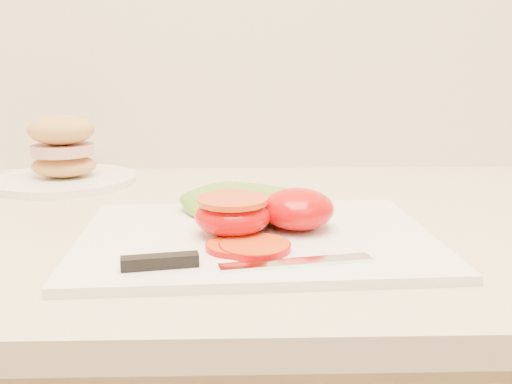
{
  "coord_description": "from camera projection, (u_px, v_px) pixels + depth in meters",
  "views": [
    {
      "loc": [
        -0.58,
        0.97,
        1.13
      ],
      "look_at": [
        -0.56,
        1.58,
        0.99
      ],
      "focal_mm": 40.0,
      "sensor_mm": 36.0,
      "label": 1
    }
  ],
  "objects": [
    {
      "name": "knife",
      "position": [
        214.0,
        262.0,
        0.53
      ],
      "size": [
        0.24,
        0.05,
        0.01
      ],
      "rotation": [
        0.0,
        0.0,
        0.18
      ],
      "color": "silver",
      "rests_on": "cutting_board"
    },
    {
      "name": "sandwich_plate",
      "position": [
        63.0,
        160.0,
        0.91
      ],
      "size": [
        0.22,
        0.22,
        0.11
      ],
      "rotation": [
        0.0,
        0.0,
        -0.01
      ],
      "color": "white",
      "rests_on": "counter"
    },
    {
      "name": "lettuce_leaf_1",
      "position": [
        277.0,
        203.0,
        0.71
      ],
      "size": [
        0.13,
        0.12,
        0.02
      ],
      "primitive_type": "ellipsoid",
      "rotation": [
        0.0,
        0.0,
        0.41
      ],
      "color": "#63A22A",
      "rests_on": "cutting_board"
    },
    {
      "name": "tomato_slice_1",
      "position": [
        237.0,
        246.0,
        0.58
      ],
      "size": [
        0.06,
        0.06,
        0.01
      ],
      "primitive_type": "cylinder",
      "color": "#D7481A",
      "rests_on": "cutting_board"
    },
    {
      "name": "tomato_half_cut",
      "position": [
        233.0,
        214.0,
        0.62
      ],
      "size": [
        0.08,
        0.08,
        0.04
      ],
      "color": "red",
      "rests_on": "cutting_board"
    },
    {
      "name": "tomato_half_dome",
      "position": [
        297.0,
        209.0,
        0.64
      ],
      "size": [
        0.08,
        0.08,
        0.05
      ],
      "primitive_type": "ellipsoid",
      "color": "red",
      "rests_on": "cutting_board"
    },
    {
      "name": "tomato_slice_0",
      "position": [
        255.0,
        246.0,
        0.58
      ],
      "size": [
        0.07,
        0.07,
        0.01
      ],
      "primitive_type": "cylinder",
      "color": "#D7481A",
      "rests_on": "cutting_board"
    },
    {
      "name": "lettuce_leaf_0",
      "position": [
        238.0,
        203.0,
        0.7
      ],
      "size": [
        0.19,
        0.16,
        0.03
      ],
      "primitive_type": "ellipsoid",
      "rotation": [
        0.0,
        0.0,
        -0.44
      ],
      "color": "#63A22A",
      "rests_on": "cutting_board"
    },
    {
      "name": "cutting_board",
      "position": [
        256.0,
        238.0,
        0.63
      ],
      "size": [
        0.4,
        0.3,
        0.01
      ],
      "primitive_type": "cube",
      "rotation": [
        0.0,
        0.0,
        0.05
      ],
      "color": "white",
      "rests_on": "counter"
    }
  ]
}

